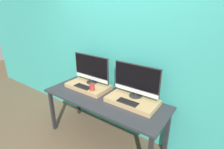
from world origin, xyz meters
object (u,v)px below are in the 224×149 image
(keyboard_left, at_px, (83,87))
(monitor_right, at_px, (136,80))
(keyboard_right, at_px, (128,102))
(monitor_left, at_px, (91,68))
(mug, at_px, (92,87))

(keyboard_left, bearing_deg, monitor_right, 14.91)
(monitor_right, bearing_deg, keyboard_right, -90.00)
(monitor_left, distance_m, keyboard_left, 0.32)
(monitor_right, height_order, keyboard_right, monitor_right)
(keyboard_right, bearing_deg, monitor_left, 165.09)
(monitor_left, bearing_deg, monitor_right, 0.00)
(mug, bearing_deg, keyboard_left, -180.00)
(mug, bearing_deg, keyboard_right, -0.00)
(monitor_left, xyz_separation_m, keyboard_right, (0.81, -0.22, -0.24))
(mug, bearing_deg, monitor_left, 132.26)
(monitor_right, relative_size, keyboard_right, 2.35)
(monitor_left, height_order, keyboard_right, monitor_left)
(keyboard_right, bearing_deg, keyboard_left, 180.00)
(keyboard_left, xyz_separation_m, monitor_right, (0.81, 0.22, 0.24))
(keyboard_left, height_order, monitor_right, monitor_right)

